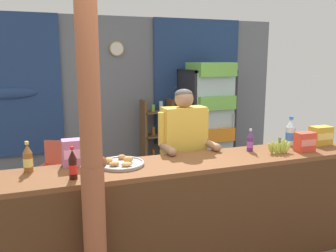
% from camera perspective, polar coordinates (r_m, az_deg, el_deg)
% --- Properties ---
extents(ground_plane, '(8.09, 8.09, 0.00)m').
position_cam_1_polar(ground_plane, '(4.23, -1.96, -15.79)').
color(ground_plane, '#665B51').
extents(back_wall_curtained, '(5.46, 0.22, 2.50)m').
position_cam_1_polar(back_wall_curtained, '(5.66, -8.35, 4.52)').
color(back_wall_curtained, slate).
rests_on(back_wall_curtained, ground).
extents(stall_counter, '(3.33, 0.57, 0.99)m').
position_cam_1_polar(stall_counter, '(3.24, 4.78, -12.52)').
color(stall_counter, brown).
rests_on(stall_counter, ground).
extents(timber_post, '(0.18, 0.16, 2.33)m').
position_cam_1_polar(timber_post, '(2.53, -11.90, -7.26)').
color(timber_post, '#995133').
rests_on(timber_post, ground).
extents(drink_fridge, '(0.71, 0.76, 1.82)m').
position_cam_1_polar(drink_fridge, '(5.67, 6.19, 1.75)').
color(drink_fridge, '#232328').
rests_on(drink_fridge, ground).
extents(bottle_shelf_rack, '(0.48, 0.28, 1.25)m').
position_cam_1_polar(bottle_shelf_rack, '(5.65, -1.72, -1.86)').
color(bottle_shelf_rack, brown).
rests_on(bottle_shelf_rack, ground).
extents(plastic_lawn_chair, '(0.58, 0.58, 0.86)m').
position_cam_1_polar(plastic_lawn_chair, '(4.72, -16.94, -6.92)').
color(plastic_lawn_chair, '#E5563D').
rests_on(plastic_lawn_chair, ground).
extents(shopkeeper, '(0.55, 0.42, 1.59)m').
position_cam_1_polar(shopkeeper, '(3.66, 2.54, -3.18)').
color(shopkeeper, '#28282D').
rests_on(shopkeeper, ground).
extents(soda_bottle_water, '(0.10, 0.10, 0.30)m').
position_cam_1_polar(soda_bottle_water, '(3.95, 18.83, -1.03)').
color(soda_bottle_water, silver).
rests_on(soda_bottle_water, stall_counter).
extents(soda_bottle_grape_soda, '(0.06, 0.06, 0.22)m').
position_cam_1_polar(soda_bottle_grape_soda, '(3.58, 12.88, -2.45)').
color(soda_bottle_grape_soda, '#56286B').
rests_on(soda_bottle_grape_soda, stall_counter).
extents(soda_bottle_cola, '(0.06, 0.06, 0.25)m').
position_cam_1_polar(soda_bottle_cola, '(2.79, -14.84, -6.05)').
color(soda_bottle_cola, black).
rests_on(soda_bottle_cola, stall_counter).
extents(soda_bottle_iced_tea, '(0.07, 0.07, 0.25)m').
position_cam_1_polar(soda_bottle_iced_tea, '(3.08, -21.31, -4.88)').
color(soda_bottle_iced_tea, brown).
rests_on(soda_bottle_iced_tea, stall_counter).
extents(snack_box_crackers, '(0.19, 0.11, 0.18)m').
position_cam_1_polar(snack_box_crackers, '(3.74, 20.87, -2.35)').
color(snack_box_crackers, '#E5422D').
rests_on(snack_box_crackers, stall_counter).
extents(snack_box_wafer, '(0.19, 0.13, 0.22)m').
position_cam_1_polar(snack_box_wafer, '(3.14, -14.72, -4.06)').
color(snack_box_wafer, '#B76699').
rests_on(snack_box_wafer, stall_counter).
extents(snack_box_choco_powder, '(0.22, 0.14, 0.19)m').
position_cam_1_polar(snack_box_choco_powder, '(4.08, 23.04, -1.39)').
color(snack_box_choco_powder, gold).
rests_on(snack_box_choco_powder, stall_counter).
extents(pastry_tray, '(0.39, 0.39, 0.07)m').
position_cam_1_polar(pastry_tray, '(3.08, -7.49, -5.83)').
color(pastry_tray, '#BCBCC1').
rests_on(pastry_tray, stall_counter).
extents(banana_bunch, '(0.26, 0.07, 0.16)m').
position_cam_1_polar(banana_bunch, '(3.58, 17.25, -3.21)').
color(banana_bunch, '#B7C647').
rests_on(banana_bunch, stall_counter).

